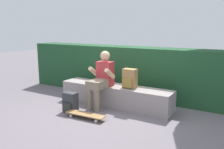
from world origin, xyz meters
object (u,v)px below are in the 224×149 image
Objects in this scene: bench_main at (115,95)px; backpack_on_bench at (130,79)px; person_skater at (102,77)px; skateboard_near_person at (85,115)px; backpack_on_ground at (70,102)px.

backpack_on_bench is at bearing -1.50° from bench_main.
person_skater is 0.94m from skateboard_near_person.
bench_main reaches higher than backpack_on_ground.
backpack_on_bench is 1.32m from backpack_on_ground.
bench_main is 6.39× the size of backpack_on_ground.
person_skater is 0.84m from backpack_on_ground.
person_skater is 1.48× the size of skateboard_near_person.
backpack_on_ground is at bearing -139.43° from backpack_on_bench.
backpack_on_bench is (0.45, 0.95, 0.57)m from skateboard_near_person.
skateboard_near_person is (-0.09, -0.96, -0.15)m from bench_main.
skateboard_near_person is 2.03× the size of backpack_on_bench.
person_skater is at bearing -159.32° from backpack_on_bench.
backpack_on_bench is 1.00× the size of backpack_on_ground.
skateboard_near_person is 1.19m from backpack_on_bench.
bench_main is 1.00m from backpack_on_ground.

